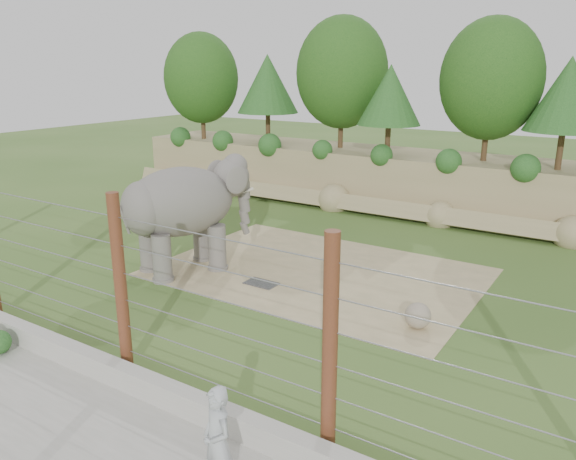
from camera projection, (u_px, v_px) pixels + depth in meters
The scene contains 10 objects.
ground at pixel (250, 301), 15.96m from camera, with size 90.00×90.00×0.00m, color #3F6526.
back_embankment at pixel (430, 123), 24.75m from camera, with size 30.00×5.52×8.77m.
dirt_patch at pixel (318, 272), 18.11m from camera, with size 10.00×7.00×0.02m, color tan.
drain_grate at pixel (261, 283), 17.13m from camera, with size 1.00×0.60×0.03m, color #262628.
elephant at pixel (181, 218), 17.85m from camera, with size 1.88×4.38×3.55m, color #68645D, non-canonical shape.
stone_ball at pixel (418, 316), 14.18m from camera, with size 0.67×0.67×0.67m, color gray.
retaining_wall at pixel (109, 370), 11.85m from camera, with size 26.00×0.35×0.50m, color #A19F94.
walkway at pixel (23, 429), 10.31m from camera, with size 26.00×4.00×0.01m, color #A19F94.
barrier_fence at pixel (120, 285), 11.76m from camera, with size 20.26×0.26×4.00m.
zookeeper at pixel (217, 442), 8.56m from camera, with size 0.66×0.44×1.82m, color #AAADB3.
Camera 1 is at (8.89, -11.80, 6.45)m, focal length 35.00 mm.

